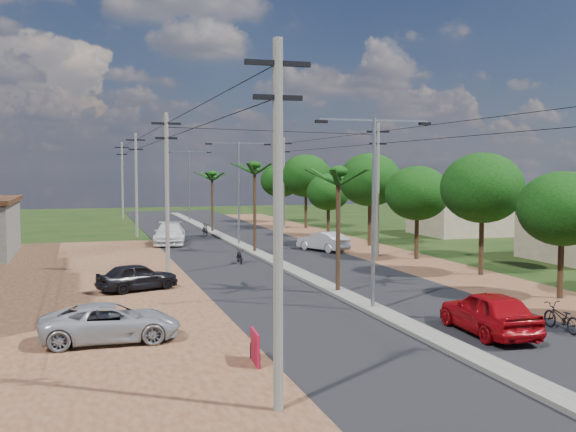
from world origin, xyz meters
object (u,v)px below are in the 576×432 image
car_red_near (489,313)px  car_parked_silver (111,324)px  car_white_far (170,234)px  moto_rider_east (561,318)px  car_silver_mid (323,242)px  car_parked_dark (137,277)px  roadside_sign (255,348)px

car_red_near → car_parked_silver: car_red_near is taller
car_red_near → car_white_far: 33.10m
car_white_far → car_parked_silver: (-5.64, -29.39, -0.17)m
car_white_far → car_parked_silver: bearing=-91.2°
moto_rider_east → car_silver_mid: bearing=-89.9°
car_white_far → car_parked_silver: size_ratio=1.21×
car_parked_dark → moto_rider_east: size_ratio=2.04×
car_red_near → moto_rider_east: (2.79, -0.38, -0.29)m
roadside_sign → car_silver_mid: bearing=70.5°
car_silver_mid → car_parked_silver: car_silver_mid is taller
moto_rider_east → roadside_sign: (-11.62, -0.69, 0.01)m
car_parked_silver → roadside_sign: 5.68m
car_red_near → moto_rider_east: size_ratio=2.43×
car_parked_silver → moto_rider_east: bearing=-101.2°
car_silver_mid → car_parked_dark: 18.57m
car_red_near → roadside_sign: car_red_near is taller
car_red_near → moto_rider_east: 2.83m
car_red_near → car_parked_silver: 13.22m
roadside_sign → car_red_near: bearing=11.6°
car_parked_silver → roadside_sign: size_ratio=3.76×
car_silver_mid → car_red_near: bearing=59.9°
car_silver_mid → moto_rider_east: car_silver_mid is taller
car_red_near → moto_rider_east: car_red_near is taller
moto_rider_east → roadside_sign: 11.64m
car_red_near → car_parked_dark: bearing=-44.9°
car_red_near → roadside_sign: 8.90m
car_parked_dark → car_red_near: bearing=-158.4°
car_parked_silver → moto_rider_east: 16.03m
car_parked_silver → car_parked_dark: size_ratio=1.20×
car_parked_silver → roadside_sign: bearing=-133.7°
car_silver_mid → roadside_sign: (-11.57, -25.81, -0.18)m
car_parked_dark → moto_rider_east: bearing=-152.9°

